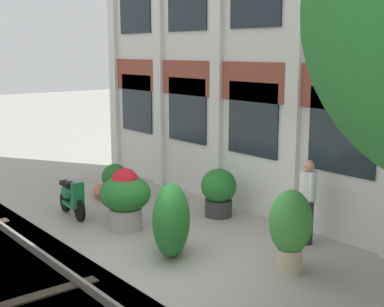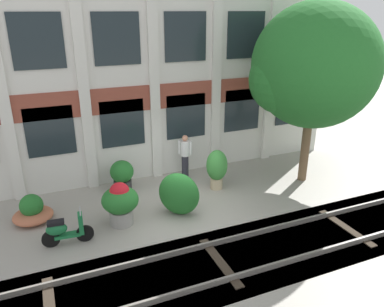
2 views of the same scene
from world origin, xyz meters
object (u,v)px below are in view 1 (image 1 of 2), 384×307
object	(u,v)px
potted_plant_glazed_jar	(290,226)
scooter_near_curb	(71,197)
potted_plant_ribbed_drum	(219,191)
potted_plant_fluted_column	(125,196)
topiary_hedge	(171,220)
potted_plant_wide_bowl	(115,185)
resident_by_doorway	(308,199)

from	to	relation	value
potted_plant_glazed_jar	scooter_near_curb	world-z (taller)	potted_plant_glazed_jar
potted_plant_ribbed_drum	scooter_near_curb	distance (m)	3.46
potted_plant_ribbed_drum	potted_plant_fluted_column	bearing A→B (deg)	-103.90
potted_plant_fluted_column	topiary_hedge	xyz separation A→B (m)	(1.82, -0.12, -0.05)
potted_plant_wide_bowl	scooter_near_curb	size ratio (longest dim) A/B	0.86
potted_plant_glazed_jar	topiary_hedge	distance (m)	2.22
potted_plant_wide_bowl	potted_plant_ribbed_drum	bearing A→B (deg)	18.34
potted_plant_ribbed_drum	topiary_hedge	distance (m)	2.64
potted_plant_ribbed_drum	scooter_near_curb	world-z (taller)	potted_plant_ribbed_drum
potted_plant_fluted_column	scooter_near_curb	xyz separation A→B (m)	(-1.65, -0.47, -0.31)
potted_plant_fluted_column	scooter_near_curb	distance (m)	1.75
potted_plant_wide_bowl	scooter_near_curb	distance (m)	1.86
potted_plant_fluted_column	potted_plant_ribbed_drum	bearing A→B (deg)	76.10
potted_plant_ribbed_drum	potted_plant_wide_bowl	distance (m)	3.18
potted_plant_wide_bowl	topiary_hedge	distance (m)	4.49
scooter_near_curb	potted_plant_glazed_jar	bearing A→B (deg)	20.60
potted_plant_ribbed_drum	resident_by_doorway	world-z (taller)	resident_by_doorway
potted_plant_ribbed_drum	potted_plant_glazed_jar	distance (m)	3.37
potted_plant_glazed_jar	potted_plant_fluted_column	distance (m)	3.85
potted_plant_ribbed_drum	potted_plant_glazed_jar	bearing A→B (deg)	-19.91
potted_plant_glazed_jar	scooter_near_curb	bearing A→B (deg)	-164.18
potted_plant_wide_bowl	scooter_near_curb	world-z (taller)	scooter_near_curb
scooter_near_curb	resident_by_doorway	xyz separation A→B (m)	(4.66, 2.82, 0.48)
potted_plant_wide_bowl	scooter_near_curb	xyz separation A→B (m)	(0.81, -1.67, 0.12)
resident_by_doorway	potted_plant_fluted_column	bearing A→B (deg)	-17.56
potted_plant_wide_bowl	resident_by_doorway	xyz separation A→B (m)	(5.47, 1.16, 0.60)
scooter_near_curb	topiary_hedge	distance (m)	3.50
resident_by_doorway	scooter_near_curb	bearing A→B (deg)	-24.39
potted_plant_fluted_column	resident_by_doorway	world-z (taller)	resident_by_doorway
potted_plant_glazed_jar	scooter_near_curb	size ratio (longest dim) A/B	1.06
potted_plant_ribbed_drum	resident_by_doorway	bearing A→B (deg)	3.72
potted_plant_ribbed_drum	potted_plant_wide_bowl	world-z (taller)	potted_plant_ribbed_drum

